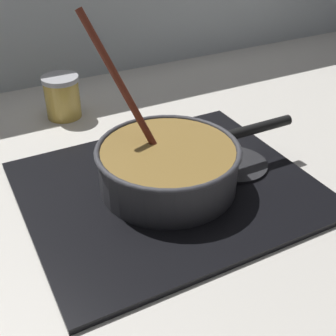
% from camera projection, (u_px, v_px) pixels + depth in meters
% --- Properties ---
extents(ground, '(2.40, 1.60, 0.04)m').
position_uv_depth(ground, '(190.00, 238.00, 0.82)').
color(ground, beige).
extents(hob_plate, '(0.56, 0.48, 0.01)m').
position_uv_depth(hob_plate, '(168.00, 188.00, 0.90)').
color(hob_plate, black).
rests_on(hob_plate, ground).
extents(burner_ring, '(0.18, 0.18, 0.01)m').
position_uv_depth(burner_ring, '(168.00, 184.00, 0.90)').
color(burner_ring, '#592D0C').
rests_on(burner_ring, hob_plate).
extents(spare_burner, '(0.14, 0.14, 0.01)m').
position_uv_depth(spare_burner, '(234.00, 164.00, 0.96)').
color(spare_burner, '#262628').
rests_on(spare_burner, hob_plate).
extents(cooking_pan, '(0.44, 0.29, 0.33)m').
position_uv_depth(cooking_pan, '(168.00, 165.00, 0.87)').
color(cooking_pan, '#38383D').
rests_on(cooking_pan, hob_plate).
extents(condiment_jar, '(0.09, 0.09, 0.11)m').
position_uv_depth(condiment_jar, '(62.00, 97.00, 1.16)').
color(condiment_jar, gold).
rests_on(condiment_jar, ground).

